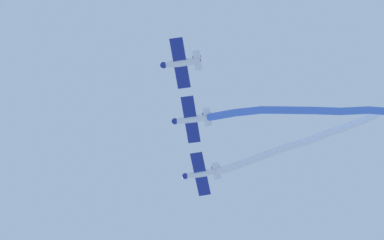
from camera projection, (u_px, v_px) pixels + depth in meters
airplane_lead at (201, 174)px, 95.60m from camera, size 6.18×4.82×1.58m
smoke_trail_lead at (299, 143)px, 95.22m from camera, size 12.77×17.09×3.99m
airplane_left_wing at (191, 119)px, 92.11m from camera, size 6.24×4.85×1.58m
smoke_trail_left_wing at (332, 111)px, 91.39m from camera, size 10.42×27.56×1.60m
airplane_right_wing at (181, 63)px, 88.11m from camera, size 6.23×4.85×1.58m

